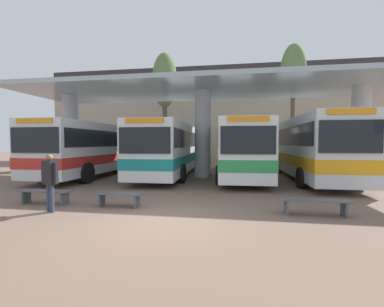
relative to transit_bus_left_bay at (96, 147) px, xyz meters
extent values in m
plane|color=#755B4C|center=(6.84, -8.71, -1.80)|extent=(100.00, 100.00, 0.00)
cube|color=tan|center=(6.84, 13.79, 3.53)|extent=(40.00, 0.50, 10.66)
cube|color=#332D2D|center=(6.84, 13.79, 7.66)|extent=(40.00, 0.58, 2.40)
cylinder|color=silver|center=(-1.93, 0.29, 0.81)|extent=(0.96, 0.96, 5.21)
cylinder|color=silver|center=(6.84, 0.29, 0.81)|extent=(0.96, 0.96, 5.21)
cylinder|color=silver|center=(15.61, 0.29, 0.81)|extent=(0.96, 0.96, 5.21)
cube|color=#9EB2BC|center=(6.84, 0.29, 3.54)|extent=(22.55, 6.94, 0.24)
cube|color=silver|center=(0.00, 0.01, -0.02)|extent=(2.67, 10.11, 2.85)
cube|color=black|center=(0.00, 0.01, 0.52)|extent=(2.70, 9.71, 0.91)
cube|color=red|center=(0.00, 0.01, -0.66)|extent=(2.71, 10.15, 0.51)
cube|color=black|center=(-0.04, -5.07, 0.41)|extent=(2.38, 0.08, 1.14)
cube|color=orange|center=(-0.04, -5.07, 1.27)|extent=(1.81, 0.06, 0.22)
cylinder|color=black|center=(-1.32, -3.11, -1.26)|extent=(0.29, 1.08, 1.08)
cylinder|color=black|center=(1.27, -3.13, -1.26)|extent=(0.29, 1.08, 1.08)
cylinder|color=black|center=(-1.27, 2.80, -1.26)|extent=(0.29, 1.08, 1.08)
cylinder|color=black|center=(1.32, 2.78, -1.26)|extent=(0.29, 1.08, 1.08)
cube|color=white|center=(4.73, 1.41, -0.04)|extent=(2.79, 11.92, 2.87)
cube|color=black|center=(4.73, 1.41, 0.51)|extent=(2.81, 11.45, 0.92)
cube|color=teal|center=(4.73, 1.41, -0.69)|extent=(2.83, 11.96, 0.52)
cube|color=black|center=(4.88, -4.55, 0.39)|extent=(2.30, 0.12, 1.15)
cube|color=orange|center=(4.88, -4.55, 1.25)|extent=(1.75, 0.09, 0.22)
cylinder|color=black|center=(3.57, -2.29, -1.30)|extent=(0.30, 1.00, 1.00)
cylinder|color=black|center=(6.07, -2.23, -1.30)|extent=(0.30, 1.00, 1.00)
cylinder|color=black|center=(3.40, 4.64, -1.30)|extent=(0.30, 1.00, 1.00)
cylinder|color=black|center=(5.90, 4.71, -1.30)|extent=(0.30, 1.00, 1.00)
cube|color=white|center=(9.03, 0.79, -0.04)|extent=(2.90, 10.62, 2.89)
cube|color=black|center=(9.03, 0.79, 0.51)|extent=(2.92, 10.20, 0.93)
cube|color=#2D934C|center=(9.03, 0.79, -0.69)|extent=(2.94, 10.66, 0.52)
cube|color=black|center=(9.27, -4.49, 0.40)|extent=(2.23, 0.16, 1.16)
cube|color=orange|center=(9.27, -4.49, 1.27)|extent=(1.70, 0.13, 0.22)
cylinder|color=black|center=(7.97, -2.52, -1.32)|extent=(0.32, 0.98, 0.96)
cylinder|color=black|center=(10.39, -2.41, -1.32)|extent=(0.32, 0.98, 0.96)
cylinder|color=black|center=(7.69, 3.63, -1.32)|extent=(0.32, 0.98, 0.96)
cylinder|color=black|center=(10.11, 3.74, -1.32)|extent=(0.32, 0.98, 0.96)
cube|color=silver|center=(12.95, 0.31, 0.06)|extent=(2.49, 10.22, 3.09)
cube|color=black|center=(12.95, 0.31, 0.65)|extent=(2.53, 9.81, 0.99)
cube|color=orange|center=(12.95, 0.31, -0.64)|extent=(2.53, 10.26, 0.56)
cube|color=black|center=(12.99, -4.82, 0.52)|extent=(2.22, 0.08, 1.23)
cube|color=orange|center=(12.99, -4.82, 1.46)|extent=(1.69, 0.06, 0.22)
cylinder|color=black|center=(11.76, -2.86, -1.31)|extent=(0.29, 0.97, 0.97)
cylinder|color=black|center=(14.18, -2.85, -1.31)|extent=(0.29, 0.97, 0.97)
cylinder|color=black|center=(11.72, 3.10, -1.31)|extent=(0.29, 0.97, 0.97)
cylinder|color=black|center=(14.13, 3.12, -1.31)|extent=(0.29, 0.97, 0.97)
cube|color=#4C5156|center=(2.34, -7.42, -1.36)|extent=(1.84, 0.44, 0.04)
cube|color=#4C5156|center=(1.61, -7.42, -1.59)|extent=(0.07, 0.37, 0.42)
cube|color=#4C5156|center=(3.08, -7.42, -1.59)|extent=(0.07, 0.37, 0.42)
cube|color=#4C5156|center=(11.01, -7.42, -1.36)|extent=(1.96, 0.44, 0.04)
cube|color=#4C5156|center=(10.22, -7.42, -1.59)|extent=(0.07, 0.37, 0.42)
cube|color=#4C5156|center=(11.80, -7.42, -1.59)|extent=(0.07, 0.37, 0.42)
cube|color=#4C5156|center=(5.02, -7.42, -1.36)|extent=(1.52, 0.44, 0.04)
cube|color=#4C5156|center=(4.41, -7.42, -1.59)|extent=(0.07, 0.37, 0.42)
cube|color=#4C5156|center=(5.63, -7.42, -1.59)|extent=(0.07, 0.37, 0.42)
cylinder|color=#333856|center=(3.19, -8.30, -1.37)|extent=(0.16, 0.16, 0.85)
cylinder|color=#333856|center=(3.34, -8.36, -1.37)|extent=(0.16, 0.16, 0.85)
cube|color=black|center=(3.26, -8.33, -0.60)|extent=(0.52, 0.40, 0.71)
sphere|color=#89664C|center=(3.26, -8.33, -0.15)|extent=(0.19, 0.19, 0.19)
cylinder|color=black|center=(3.01, -8.23, -0.59)|extent=(0.12, 0.12, 0.60)
cylinder|color=black|center=(3.52, -8.43, -0.59)|extent=(0.12, 0.12, 0.60)
cylinder|color=#473A2B|center=(2.14, 8.86, 1.51)|extent=(0.43, 0.43, 6.62)
ellipsoid|color=#516B3D|center=(2.14, 8.86, 6.25)|extent=(2.37, 2.37, 5.20)
cylinder|color=#473A2B|center=(13.40, 6.69, 1.50)|extent=(0.32, 0.32, 6.59)
ellipsoid|color=#516B3D|center=(13.40, 6.69, 6.01)|extent=(2.00, 2.00, 4.40)
cube|color=#B2B7BC|center=(3.75, 10.87, -1.02)|extent=(4.57, 1.99, 1.11)
cube|color=#1E2328|center=(3.75, 10.87, -0.11)|extent=(2.53, 1.79, 0.70)
cylinder|color=black|center=(5.13, 11.85, -1.47)|extent=(0.65, 0.24, 0.65)
cylinder|color=black|center=(5.18, 9.98, -1.47)|extent=(0.65, 0.24, 0.65)
cylinder|color=black|center=(2.32, 11.77, -1.47)|extent=(0.65, 0.24, 0.65)
cylinder|color=black|center=(2.37, 9.90, -1.47)|extent=(0.65, 0.24, 0.65)
camera|label=1|loc=(8.69, -15.19, 0.29)|focal=24.00mm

